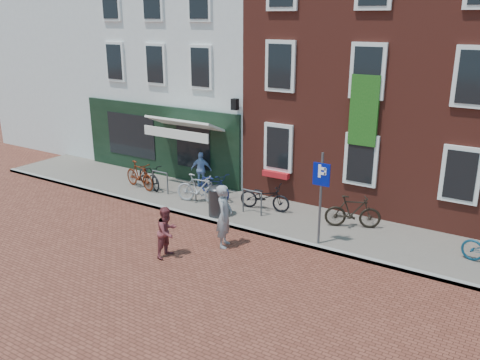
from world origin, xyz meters
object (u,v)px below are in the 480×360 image
Objects in this scene: bicycle_0 at (149,176)px; bicycle_1 at (140,175)px; woman at (224,216)px; bicycle_2 at (215,184)px; litter_bin at (217,199)px; boy at (167,232)px; bicycle_5 at (353,212)px; cafe_person at (201,169)px; bicycle_4 at (265,197)px; bicycle_3 at (199,189)px; parking_sign at (321,187)px.

bicycle_0 is 0.36m from bicycle_1.
woman is 1.05× the size of bicycle_2.
bicycle_2 is (-1.14, 1.45, -0.10)m from litter_bin.
bicycle_1 is at bearing 161.85° from bicycle_0.
boy is 0.84× the size of bicycle_5.
cafe_person is 0.79× the size of bicycle_5.
boy is 4.37m from bicycle_4.
bicycle_0 is at bearing 165.86° from litter_bin.
bicycle_1 is 8.27m from bicycle_5.
bicycle_0 is at bearing 47.50° from boy.
bicycle_3 is (-0.10, -0.81, 0.05)m from bicycle_2.
bicycle_1 is 5.21m from bicycle_4.
parking_sign reaches higher than bicycle_0.
bicycle_2 is (-2.53, 3.10, -0.37)m from woman.
boy reaches higher than bicycle_2.
bicycle_3 is 1.00× the size of bicycle_5.
boy is 5.81m from cafe_person.
bicycle_3 is at bearing -73.40° from bicycle_0.
cafe_person reaches higher than bicycle_3.
bicycle_2 is (2.98, 0.74, -0.05)m from bicycle_1.
parking_sign is 7.79m from bicycle_0.
bicycle_5 is at bearing -62.87° from bicycle_0.
bicycle_4 is at bearing 50.68° from litter_bin.
boy is at bearing -139.56° from parking_sign.
litter_bin is 0.62× the size of bicycle_4.
bicycle_1 is 3.08m from bicycle_2.
boy is 5.89m from bicycle_1.
litter_bin is 1.67m from bicycle_4.
bicycle_2 is (-4.85, 1.68, -1.26)m from parking_sign.
cafe_person is 0.79× the size of bicycle_1.
bicycle_0 is at bearing 170.97° from parking_sign.
bicycle_3 is (2.64, -0.34, 0.05)m from bicycle_0.
boy reaches higher than bicycle_4.
bicycle_2 is at bearing 66.19° from bicycle_5.
parking_sign is 1.53× the size of bicycle_2.
parking_sign is 5.17m from bicycle_3.
parking_sign reaches higher than boy.
litter_bin is 0.81× the size of cafe_person.
bicycle_4 is at bearing -62.54° from bicycle_0.
bicycle_2 is (1.10, -0.68, -0.22)m from cafe_person.
cafe_person is at bearing -40.43° from bicycle_1.
bicycle_3 is (1.00, -1.49, -0.17)m from cafe_person.
litter_bin is 3.89m from parking_sign.
bicycle_1 is 0.97× the size of bicycle_2.
woman is 5.24m from cafe_person.
woman is 1.08× the size of bicycle_1.
litter_bin is at bearing -128.12° from bicycle_3.
woman is at bearing -120.78° from bicycle_2.
woman is at bearing -141.77° from bicycle_3.
woman is at bearing 177.89° from bicycle_4.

